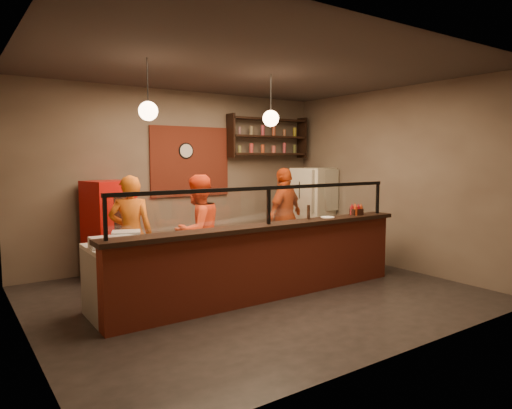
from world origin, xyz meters
TOP-DOWN VIEW (x-y plane):
  - floor at (0.00, 0.00)m, footprint 6.00×6.00m
  - ceiling at (0.00, 0.00)m, footprint 6.00×6.00m
  - wall_back at (0.00, 2.50)m, footprint 6.00×0.00m
  - wall_left at (-3.00, 0.00)m, footprint 0.00×5.00m
  - wall_right at (3.00, 0.00)m, footprint 0.00×5.00m
  - wall_front at (0.00, -2.50)m, footprint 6.00×0.00m
  - brick_patch at (0.20, 2.47)m, footprint 1.60×0.04m
  - service_counter at (0.00, -0.30)m, footprint 4.60×0.25m
  - counter_ledge at (0.00, -0.30)m, footprint 4.70×0.37m
  - worktop_cabinet at (0.00, 0.20)m, footprint 4.60×0.75m
  - worktop at (0.00, 0.20)m, footprint 4.60×0.75m
  - sneeze_guard at (0.00, -0.30)m, footprint 4.50×0.05m
  - wall_shelving at (1.90, 2.32)m, footprint 1.84×0.28m
  - wall_clock at (0.10, 2.46)m, footprint 0.30×0.04m
  - pendant_left at (-1.50, 0.20)m, footprint 0.24×0.24m
  - pendant_right at (0.40, 0.20)m, footprint 0.24×0.24m
  - cook_left at (-1.42, 1.22)m, footprint 0.74×0.62m
  - cook_mid at (-0.50, 0.84)m, footprint 0.98×0.86m
  - cook_right at (1.61, 1.38)m, footprint 1.13×0.79m
  - fridge at (2.60, 1.70)m, footprint 0.88×0.85m
  - red_cooler at (-1.45, 2.15)m, footprint 0.82×0.78m
  - pizza_dough at (0.00, 0.10)m, footprint 0.54×0.54m
  - prep_tub_a at (-2.15, 0.12)m, footprint 0.27×0.22m
  - prep_tub_b at (-1.83, 0.18)m, footprint 0.41×0.37m
  - prep_tub_c at (-1.98, -0.06)m, footprint 0.32×0.26m
  - rolling_pin at (-1.49, 0.13)m, footprint 0.38×0.20m
  - condiment_caddy at (1.76, -0.27)m, footprint 0.20×0.17m
  - pepper_mill at (0.80, -0.21)m, footprint 0.06×0.06m
  - small_plate at (1.14, -0.26)m, footprint 0.22×0.22m

SIDE VIEW (x-z plane):
  - floor at x=0.00m, z-range 0.00..0.00m
  - worktop_cabinet at x=0.00m, z-range 0.00..0.85m
  - service_counter at x=0.00m, z-range 0.00..1.00m
  - red_cooler at x=-1.45m, z-range 0.00..1.60m
  - cook_mid at x=-0.50m, z-range 0.00..1.72m
  - cook_left at x=-1.42m, z-range 0.00..1.72m
  - worktop at x=0.00m, z-range 0.85..0.90m
  - fridge at x=2.60m, z-range 0.00..1.76m
  - cook_right at x=1.61m, z-range 0.00..1.79m
  - pizza_dough at x=0.00m, z-range 0.90..0.91m
  - rolling_pin at x=-1.49m, z-range 0.90..0.97m
  - prep_tub_a at x=-2.15m, z-range 0.90..1.03m
  - prep_tub_c at x=-1.98m, z-range 0.90..1.05m
  - prep_tub_b at x=-1.83m, z-range 0.90..1.07m
  - counter_ledge at x=0.00m, z-range 1.00..1.06m
  - small_plate at x=1.14m, z-range 1.06..1.07m
  - condiment_caddy at x=1.76m, z-range 1.06..1.16m
  - pepper_mill at x=0.80m, z-range 1.06..1.27m
  - sneeze_guard at x=0.00m, z-range 1.11..1.63m
  - wall_back at x=0.00m, z-range -1.40..4.60m
  - wall_left at x=-3.00m, z-range -0.90..4.10m
  - wall_right at x=3.00m, z-range -0.90..4.10m
  - wall_front at x=0.00m, z-range -1.40..4.60m
  - brick_patch at x=0.20m, z-range 1.25..2.55m
  - wall_clock at x=0.10m, z-range 1.95..2.25m
  - wall_shelving at x=1.90m, z-range 1.98..2.83m
  - pendant_left at x=-1.50m, z-range 2.17..2.94m
  - pendant_right at x=0.40m, z-range 2.17..2.94m
  - ceiling at x=0.00m, z-range 3.20..3.20m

